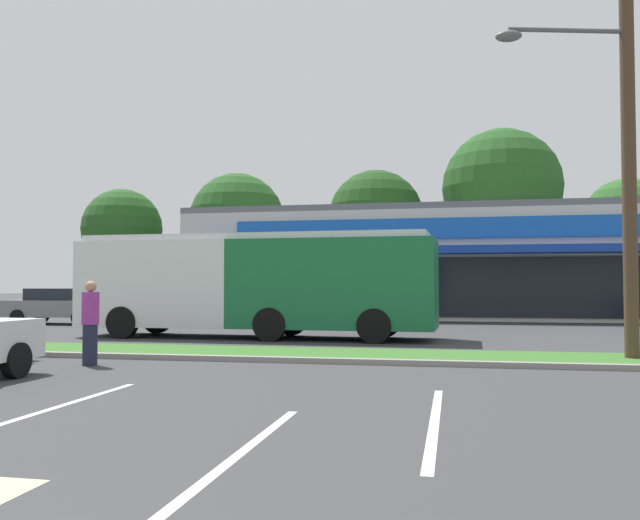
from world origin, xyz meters
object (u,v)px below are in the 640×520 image
Objects in this scene: city_bus at (255,282)px; car_0 at (59,306)px; utility_pole at (622,116)px; pedestrian_by_pole at (90,323)px.

city_bus is 11.87m from car_0.
city_bus is at bearing -28.03° from car_0.
car_0 is at bearing 152.21° from utility_pole.
utility_pole is at bearing -27.79° from car_0.
city_bus is (-9.73, 5.07, -3.55)m from utility_pole.
utility_pole is at bearing -57.37° from pedestrian_by_pole.
city_bus is 6.53× the size of pedestrian_by_pole.
utility_pole is at bearing 154.18° from city_bus.
utility_pole reaches higher than city_bus.
utility_pole is 2.18× the size of car_0.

